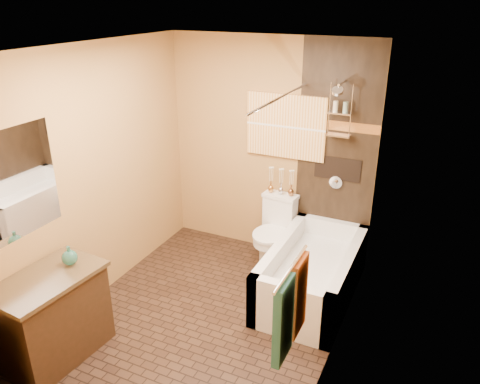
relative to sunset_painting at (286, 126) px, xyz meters
The scene contains 23 objects.
floor 2.15m from the sunset_painting, 97.72° to the right, with size 3.00×3.00×0.00m, color black.
wall_left 2.06m from the sunset_painting, 133.51° to the right, with size 0.02×3.00×2.50m, color #A3713F.
wall_right 1.81m from the sunset_painting, 55.86° to the right, with size 0.02×3.00×2.50m, color #A3713F.
wall_back 0.36m from the sunset_painting, behind, with size 2.40×0.02×2.50m, color #A3713F.
wall_front 3.00m from the sunset_painting, 93.85° to the right, with size 2.40×0.02×2.50m, color #A3713F.
ceiling 1.77m from the sunset_painting, 97.72° to the right, with size 3.00×3.00×0.00m, color silver.
alcove_tile_back 0.65m from the sunset_painting, ahead, with size 0.85×0.01×2.50m, color black.
alcove_tile_right 1.26m from the sunset_painting, 36.27° to the right, with size 0.01×1.50×2.50m, color black.
mosaic_band_back 0.58m from the sunset_painting, ahead, with size 0.85×0.01×0.10m, color brown.
mosaic_band_right 1.22m from the sunset_painting, 36.55° to the right, with size 0.01×1.50×0.10m, color brown.
alcove_niche 0.72m from the sunset_painting, ahead, with size 0.50×0.01×0.25m, color black.
shower_fixtures 0.62m from the sunset_painting, ahead, with size 0.24×0.33×1.16m.
curtain_rod 0.89m from the sunset_painting, 74.58° to the right, with size 0.03×0.03×1.55m, color silver.
towel_bar 2.70m from the sunset_painting, 69.38° to the right, with size 0.02×0.02×0.55m, color silver.
towel_teal 2.85m from the sunset_painting, 70.12° to the right, with size 0.05×0.22×0.52m, color #1F5569.
towel_rust 2.61m from the sunset_painting, 68.16° to the right, with size 0.05×0.22×0.52m, color #974B1B.
sunset_painting is the anchor object (origin of this frame).
vanity_mirror 2.84m from the sunset_painting, 119.28° to the right, with size 0.01×1.00×0.90m, color white.
bathtub 1.63m from the sunset_painting, 50.39° to the right, with size 0.80×1.50×0.55m.
toilet 1.19m from the sunset_painting, 90.00° to the right, with size 0.41×0.60×0.78m.
vanity 2.95m from the sunset_painting, 114.43° to the right, with size 0.61×0.93×0.78m.
teal_bottle 2.58m from the sunset_painting, 115.61° to the right, with size 0.13×0.13×0.21m, color #246C5D, non-canonical shape.
bud_vases 0.61m from the sunset_painting, 90.00° to the right, with size 0.31×0.06×0.30m.
Camera 1 is at (1.85, -3.22, 2.88)m, focal length 35.00 mm.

